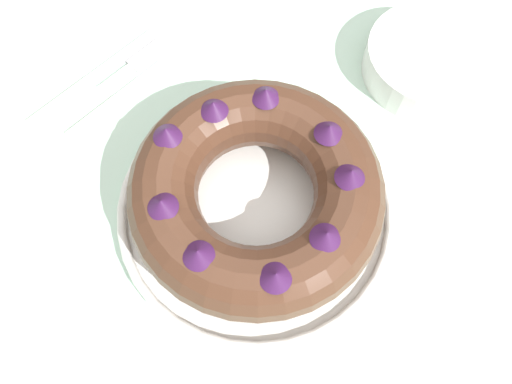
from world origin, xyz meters
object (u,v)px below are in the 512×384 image
Objects in this scene: cake_knife at (117,101)px; bundt_cake at (256,192)px; serving_dish at (256,209)px; side_bowl at (426,60)px; fork at (115,79)px; serving_knife at (87,83)px.

bundt_cake is at bearing 4.28° from cake_knife.
side_bowl reaches higher than serving_dish.
serving_dish is 1.93× the size of side_bowl.
fork is at bearing 178.93° from serving_dish.
bundt_cake is at bearing -108.06° from serving_dish.
serving_knife and cake_knife have the same top height.
bundt_cake is 1.67× the size of side_bowl.
serving_knife is 1.17× the size of cake_knife.
bundt_cake is 0.32m from serving_knife.
side_bowl is at bearing 50.75° from serving_knife.
serving_knife is at bearing -169.35° from cake_knife.
fork is 0.04m from cake_knife.
side_bowl is (0.02, 0.33, 0.01)m from serving_dish.
bundt_cake is at bearing -92.86° from side_bowl.
serving_dish is 0.05m from bundt_cake.
serving_dish is 0.33m from side_bowl.
cake_knife is (0.05, 0.01, 0.00)m from serving_knife.
side_bowl is (0.27, 0.35, 0.02)m from cake_knife.
cake_knife is at bearing -128.41° from side_bowl.
serving_dish is at bearing -1.46° from fork.
bundt_cake is 0.30m from fork.
cake_knife is 0.44m from side_bowl.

